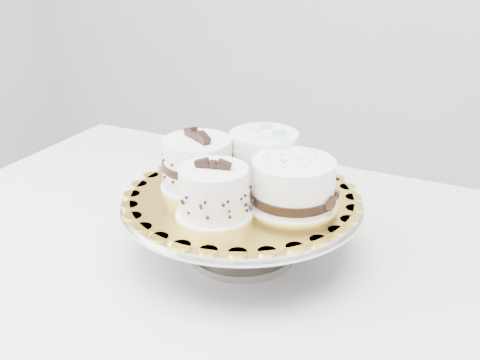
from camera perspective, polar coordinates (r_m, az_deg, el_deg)
The scene contains 7 objects.
table at distance 1.01m, azimuth 0.97°, elevation -10.47°, with size 1.29×0.88×0.75m.
cake_stand at distance 0.94m, azimuth 0.18°, elevation -3.46°, with size 0.37×0.37×0.10m.
cake_board at distance 0.92m, azimuth 0.19°, elevation -1.57°, with size 0.34×0.34×0.01m, color gold.
cake_swirl at distance 0.85m, azimuth -2.51°, elevation -1.22°, with size 0.12×0.12×0.09m.
cake_banded at distance 0.94m, azimuth -4.01°, elevation 1.41°, with size 0.14×0.14×0.10m.
cake_dots at distance 0.96m, azimuth 2.26°, elevation 2.28°, with size 0.13×0.13×0.08m.
cake_ribbon at distance 0.88m, azimuth 5.15°, elevation -0.46°, with size 0.14×0.14×0.07m.
Camera 1 is at (0.51, -0.55, 1.25)m, focal length 45.00 mm.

